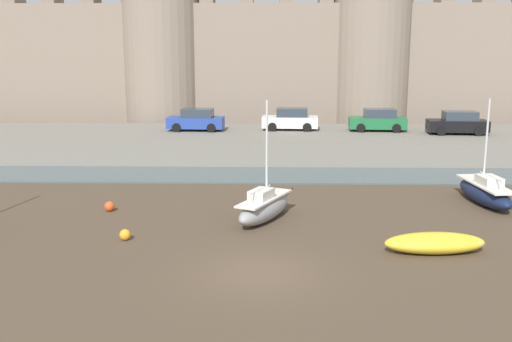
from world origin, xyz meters
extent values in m
plane|color=#4C3D2D|center=(0.00, 0.00, 0.00)|extent=(160.00, 160.00, 0.00)
cube|color=#47565B|center=(0.00, 15.81, 0.05)|extent=(80.00, 4.50, 0.10)
cube|color=slate|center=(0.00, 23.06, 0.81)|extent=(66.09, 10.00, 1.63)
cube|color=gray|center=(0.00, 32.77, 5.61)|extent=(54.09, 2.80, 11.23)
cylinder|color=gray|center=(-9.02, 32.77, 7.41)|extent=(6.61, 6.61, 14.82)
cylinder|color=gray|center=(9.02, 32.77, 7.41)|extent=(6.61, 6.61, 14.82)
ellipsoid|color=#141E3D|center=(11.10, 9.55, 0.53)|extent=(1.89, 5.11, 1.06)
cube|color=silver|center=(11.10, 9.55, 1.02)|extent=(1.62, 4.49, 0.08)
cube|color=silver|center=(11.14, 9.18, 1.28)|extent=(1.03, 1.48, 0.44)
cylinder|color=silver|center=(11.07, 9.80, 3.15)|extent=(0.10, 0.10, 4.19)
cylinder|color=silver|center=(11.15, 9.06, 1.51)|extent=(0.32, 2.24, 0.08)
ellipsoid|color=yellow|center=(6.66, 2.21, 0.40)|extent=(3.95, 1.57, 0.79)
ellipsoid|color=#F2F246|center=(6.66, 2.21, 0.46)|extent=(3.24, 1.24, 0.44)
cube|color=beige|center=(6.37, 2.19, 0.50)|extent=(0.27, 1.14, 0.06)
cube|color=beige|center=(8.17, 2.30, 0.48)|extent=(0.33, 0.75, 0.08)
ellipsoid|color=gray|center=(0.11, 6.40, 0.54)|extent=(2.97, 4.49, 1.07)
cube|color=silver|center=(0.11, 6.40, 1.03)|extent=(2.59, 3.94, 0.08)
cube|color=silver|center=(-0.03, 6.10, 1.29)|extent=(1.23, 1.45, 0.44)
cylinder|color=silver|center=(0.20, 6.60, 3.25)|extent=(0.10, 0.10, 4.36)
cylinder|color=silver|center=(-0.08, 6.00, 1.52)|extent=(0.93, 1.83, 0.08)
sphere|color=#E04C1E|center=(-7.32, 7.77, 0.24)|extent=(0.48, 0.48, 0.48)
sphere|color=orange|center=(-5.55, 3.47, 0.23)|extent=(0.46, 0.46, 0.46)
cube|color=#1E6638|center=(8.23, 24.08, 2.23)|extent=(4.18, 1.90, 0.80)
cube|color=#2D3842|center=(8.37, 24.07, 2.93)|extent=(2.33, 1.61, 0.64)
cylinder|color=black|center=(6.91, 23.29, 1.95)|extent=(0.65, 0.21, 0.64)
cylinder|color=black|center=(7.00, 24.99, 1.95)|extent=(0.65, 0.21, 0.64)
cylinder|color=black|center=(9.45, 23.17, 1.95)|extent=(0.65, 0.21, 0.64)
cylinder|color=black|center=(9.54, 24.86, 1.95)|extent=(0.65, 0.21, 0.64)
cube|color=silver|center=(1.83, 24.46, 2.23)|extent=(4.18, 1.90, 0.80)
cube|color=#2D3842|center=(1.98, 24.46, 2.93)|extent=(2.33, 1.61, 0.64)
cylinder|color=black|center=(0.52, 23.68, 1.95)|extent=(0.65, 0.21, 0.64)
cylinder|color=black|center=(0.60, 25.38, 1.95)|extent=(0.65, 0.21, 0.64)
cylinder|color=black|center=(3.06, 23.55, 1.95)|extent=(0.65, 0.21, 0.64)
cylinder|color=black|center=(3.14, 25.25, 1.95)|extent=(0.65, 0.21, 0.64)
cube|color=black|center=(13.59, 22.59, 2.23)|extent=(4.18, 1.90, 0.80)
cube|color=#2D3842|center=(13.74, 22.58, 2.93)|extent=(2.33, 1.61, 0.64)
cylinder|color=black|center=(12.28, 21.81, 1.95)|extent=(0.65, 0.21, 0.64)
cylinder|color=black|center=(12.36, 23.50, 1.95)|extent=(0.65, 0.21, 0.64)
cylinder|color=black|center=(14.81, 21.68, 1.95)|extent=(0.65, 0.21, 0.64)
cylinder|color=black|center=(14.90, 23.38, 1.95)|extent=(0.65, 0.21, 0.64)
cube|color=#263F99|center=(-5.12, 23.95, 2.23)|extent=(4.18, 1.90, 0.80)
cube|color=#2D3842|center=(-4.97, 23.95, 2.93)|extent=(2.33, 1.61, 0.64)
cylinder|color=black|center=(-6.43, 23.17, 1.95)|extent=(0.65, 0.21, 0.64)
cylinder|color=black|center=(-6.34, 24.87, 1.95)|extent=(0.65, 0.21, 0.64)
cylinder|color=black|center=(-3.89, 23.04, 1.95)|extent=(0.65, 0.21, 0.64)
cylinder|color=black|center=(-3.81, 24.74, 1.95)|extent=(0.65, 0.21, 0.64)
camera|label=1|loc=(0.33, -19.72, 7.80)|focal=42.00mm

